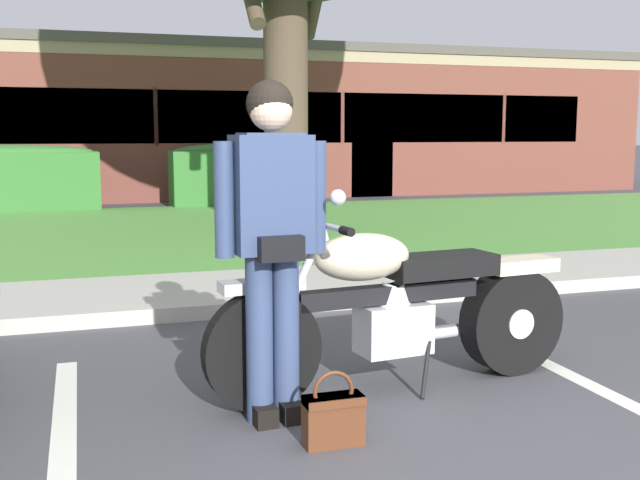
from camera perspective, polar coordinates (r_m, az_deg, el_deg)
name	(u,v)px	position (r m, az deg, el deg)	size (l,w,h in m)	color
curb_strip	(298,304)	(6.31, -1.68, -4.75)	(60.00, 0.20, 0.12)	#ADA89E
concrete_walk	(272,286)	(7.12, -3.59, -3.46)	(60.00, 1.50, 0.08)	#ADA89E
grass_lawn	(198,231)	(11.32, -9.04, 0.69)	(60.00, 7.19, 0.06)	#518E3D
motorcycle	(409,304)	(4.38, 6.60, -4.74)	(2.24, 0.82, 1.26)	black
rider_person	(272,226)	(3.79, -3.60, 1.03)	(0.57, 0.32, 1.70)	black
handbag	(333,415)	(3.66, 1.00, -12.89)	(0.28, 0.13, 0.36)	#562D19
hedge_left	(3,178)	(14.90, -22.50, 4.31)	(3.34, 0.90, 1.24)	#336B2D
hedge_center_left	(240,174)	(15.18, -5.99, 4.93)	(2.67, 0.90, 1.24)	#336B2D
brick_building	(138,122)	(20.69, -13.37, 8.52)	(24.19, 8.96, 3.43)	brown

